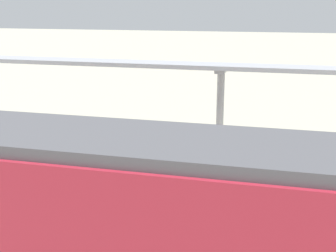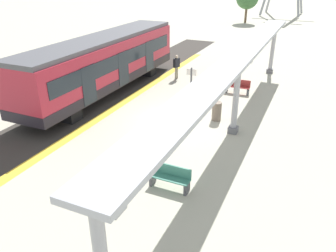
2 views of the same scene
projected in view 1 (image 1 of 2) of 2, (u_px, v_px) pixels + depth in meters
name	position (u px, v px, depth m)	size (l,w,h in m)	color
ground_plane	(198.00, 194.00, 14.28)	(176.00, 176.00, 0.00)	#B3AF99
tactile_edge_strip	(172.00, 251.00, 11.00)	(0.53, 28.18, 0.01)	gold
train_near_carriage	(50.00, 205.00, 9.30)	(2.65, 13.68, 3.48)	#B32436
canopy_pillar_second	(220.00, 115.00, 16.87)	(1.10, 0.44, 3.58)	slate
canopy_beam	(218.00, 66.00, 16.41)	(1.20, 22.46, 0.16)	#A8AAB2
bench_near_end	(73.00, 148.00, 17.49)	(1.51, 0.49, 0.86)	#9F2E2D
trash_bin	(185.00, 156.00, 16.39)	(0.48, 0.48, 0.97)	#7A6959
platform_info_sign	(132.00, 147.00, 14.68)	(0.56, 0.10, 2.20)	#4C4C51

